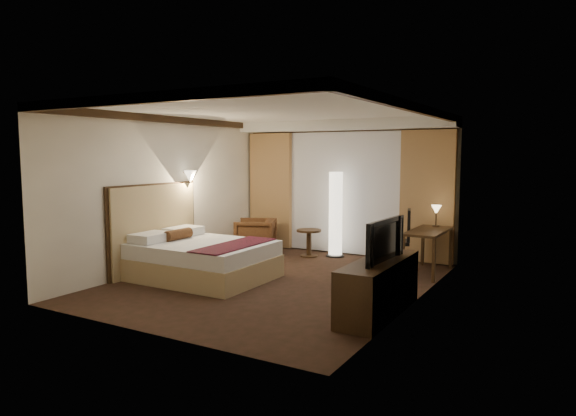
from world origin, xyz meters
The scene contains 21 objects.
floor centered at (0.00, 0.00, 0.00)m, with size 4.50×5.50×0.01m, color black.
ceiling centered at (0.00, 0.00, 2.70)m, with size 4.50×5.50×0.01m, color white.
back_wall centered at (0.00, 2.75, 1.35)m, with size 4.50×0.02×2.70m, color beige.
left_wall centered at (-2.25, 0.00, 1.35)m, with size 0.02×5.50×2.70m, color beige.
right_wall centered at (2.25, 0.00, 1.35)m, with size 0.02×5.50×2.70m, color beige.
crown_molding centered at (0.00, 0.00, 2.64)m, with size 4.50×5.50×0.12m, color black, non-canonical shape.
soffit centered at (0.00, 2.50, 2.60)m, with size 4.50×0.50×0.20m, color white.
curtain_sheer centered at (0.00, 2.67, 1.25)m, with size 2.48×0.04×2.45m, color silver.
curtain_left_drape centered at (-1.70, 2.61, 1.25)m, with size 1.00×0.14×2.45m, color #A37B4A.
curtain_right_drape centered at (1.70, 2.61, 1.25)m, with size 1.00×0.14×2.45m, color #A37B4A.
wall_sconce centered at (-2.09, 0.42, 1.62)m, with size 0.24×0.24×0.24m, color white, non-canonical shape.
bed centered at (-1.14, -0.40, 0.31)m, with size 2.10×1.64×0.62m, color white, non-canonical shape.
headboard centered at (-2.20, -0.40, 0.75)m, with size 0.12×1.94×1.50m, color tan, non-canonical shape.
armchair centered at (-1.57, 1.80, 0.40)m, with size 0.77×0.72×0.79m, color #432614.
side_table centered at (-0.48, 2.07, 0.27)m, with size 0.49×0.49×0.54m, color black, non-canonical shape.
floor_lamp centered at (-0.03, 2.34, 0.85)m, with size 0.36×0.36×1.70m, color white, non-canonical shape.
desk centered at (1.95, 1.80, 0.38)m, with size 0.55×1.29×0.75m, color black, non-canonical shape.
desk_lamp centered at (1.95, 2.29, 0.92)m, with size 0.18×0.18×0.34m, color #FFD899, non-canonical shape.
office_chair centered at (1.41, 1.75, 0.54)m, with size 0.52×0.52×1.09m, color black, non-canonical shape.
dresser centered at (2.00, -0.76, 0.35)m, with size 0.50×1.79×0.70m, color black, non-canonical shape.
television centered at (1.97, -0.76, 1.01)m, with size 1.09×0.63×0.14m, color black.
Camera 1 is at (4.18, -6.86, 2.03)m, focal length 32.00 mm.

